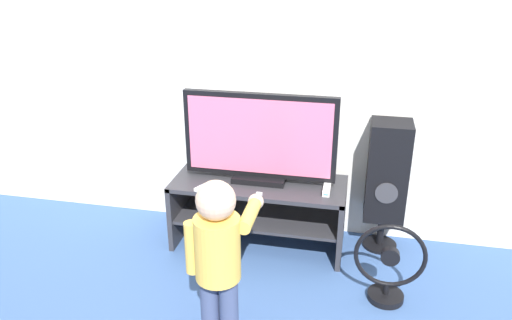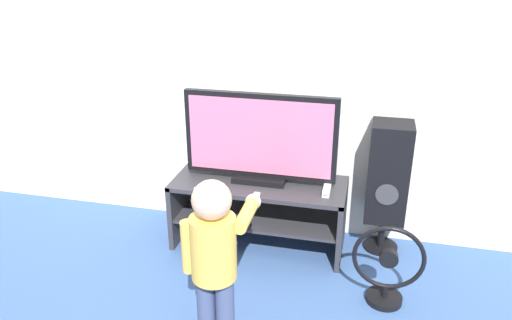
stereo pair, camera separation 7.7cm
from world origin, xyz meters
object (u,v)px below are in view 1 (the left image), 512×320
game_console (327,189)px  child (219,249)px  speaker_tower (387,173)px  floor_fan (389,267)px  remote_primary (202,187)px  television (260,139)px

game_console → child: 1.05m
speaker_tower → floor_fan: (0.03, -0.62, -0.35)m
speaker_tower → floor_fan: bearing=-87.4°
remote_primary → speaker_tower: (1.25, 0.34, 0.07)m
television → floor_fan: (0.91, -0.50, -0.58)m
child → floor_fan: 1.11m
television → remote_primary: television is taller
child → floor_fan: size_ratio=1.81×
floor_fan → child: bearing=-151.0°
remote_primary → floor_fan: bearing=-12.7°
remote_primary → game_console: bearing=8.5°
remote_primary → child: bearing=-66.4°
game_console → remote_primary: size_ratio=1.24×
floor_fan → speaker_tower: bearing=92.6°
game_console → floor_fan: bearing=-44.1°
television → floor_fan: bearing=-28.7°
television → speaker_tower: 0.92m
television → remote_primary: 0.52m
television → remote_primary: (-0.36, -0.21, -0.31)m
speaker_tower → floor_fan: 0.72m
remote_primary → child: 0.88m
game_console → remote_primary: 0.86m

